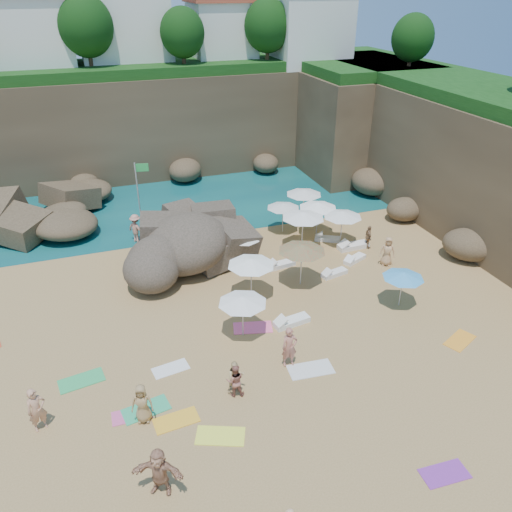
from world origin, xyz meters
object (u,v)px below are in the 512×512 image
object	(u,v)px
parasol_1	(283,206)
person_stand_5	(173,239)
person_stand_1	(235,381)
parasol_0	(243,236)
person_stand_0	(37,410)
flag_pole	(140,187)
person_stand_4	(387,251)
lounger_0	(355,259)
person_stand_3	(368,237)
parasol_2	(304,192)
person_stand_2	(136,228)
rock_outcrop	(178,262)

from	to	relation	value
parasol_1	person_stand_5	distance (m)	7.41
person_stand_1	parasol_0	bearing A→B (deg)	-96.04
person_stand_1	parasol_1	bearing A→B (deg)	-105.39
person_stand_0	person_stand_5	size ratio (longest dim) A/B	1.07
flag_pole	parasol_1	distance (m)	9.32
flag_pole	person_stand_5	world-z (taller)	flag_pole
flag_pole	person_stand_0	world-z (taller)	flag_pole
parasol_1	person_stand_4	world-z (taller)	parasol_1
parasol_1	lounger_0	xyz separation A→B (m)	(2.54, -5.09, -1.74)
lounger_0	person_stand_0	xyz separation A→B (m)	(-17.14, -7.32, 0.81)
parasol_0	lounger_0	bearing A→B (deg)	-17.55
person_stand_1	person_stand_4	distance (m)	13.40
person_stand_3	person_stand_4	xyz separation A→B (m)	(-0.08, -2.21, 0.14)
flag_pole	person_stand_3	world-z (taller)	flag_pole
lounger_0	person_stand_1	size ratio (longest dim) A/B	1.07
parasol_2	person_stand_0	world-z (taller)	parasol_2
person_stand_2	person_stand_4	world-z (taller)	person_stand_2
lounger_0	person_stand_4	world-z (taller)	person_stand_4
person_stand_3	person_stand_4	world-z (taller)	person_stand_4
flag_pole	person_stand_1	distance (m)	16.96
parasol_2	lounger_0	bearing A→B (deg)	-84.88
lounger_0	person_stand_2	size ratio (longest dim) A/B	0.84
person_stand_2	person_stand_3	xyz separation A→B (m)	(13.35, -5.54, -0.19)
rock_outcrop	lounger_0	bearing A→B (deg)	-18.77
flag_pole	person_stand_2	world-z (taller)	flag_pole
person_stand_2	person_stand_5	distance (m)	2.85
parasol_1	person_stand_3	distance (m)	5.74
parasol_1	person_stand_5	world-z (taller)	parasol_1
person_stand_1	person_stand_5	world-z (taller)	person_stand_5
rock_outcrop	parasol_1	distance (m)	7.75
parasol_0	person_stand_4	xyz separation A→B (m)	(7.76, -2.95, -0.88)
person_stand_2	person_stand_5	bearing A→B (deg)	-177.15
person_stand_1	person_stand_2	xyz separation A→B (m)	(-1.90, 14.83, 0.20)
flag_pole	person_stand_0	bearing A→B (deg)	-110.75
lounger_0	person_stand_5	size ratio (longest dim) A/B	0.90
parasol_2	person_stand_2	xyz separation A→B (m)	(-11.21, 0.51, -1.17)
person_stand_5	person_stand_2	bearing A→B (deg)	131.72
rock_outcrop	person_stand_3	size ratio (longest dim) A/B	5.22
parasol_0	person_stand_2	bearing A→B (deg)	138.95
parasol_2	person_stand_0	distance (m)	21.47
parasol_0	person_stand_2	world-z (taller)	parasol_0
lounger_0	flag_pole	bearing A→B (deg)	117.03
parasol_0	person_stand_0	distance (m)	14.34
parasol_0	parasol_1	size ratio (longest dim) A/B	0.95
person_stand_3	person_stand_5	xyz separation A→B (m)	(-11.45, 3.42, 0.13)
flag_pole	parasol_2	size ratio (longest dim) A/B	1.87
person_stand_2	flag_pole	bearing A→B (deg)	-59.08
person_stand_0	person_stand_1	size ratio (longest dim) A/B	1.27
parasol_1	person_stand_3	xyz separation A→B (m)	(4.12, -3.85, -1.12)
person_stand_1	person_stand_4	bearing A→B (deg)	-134.31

